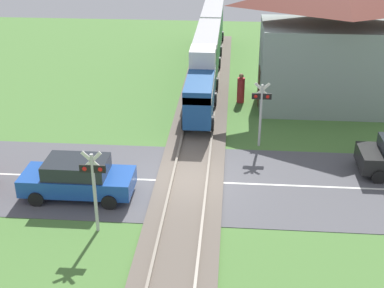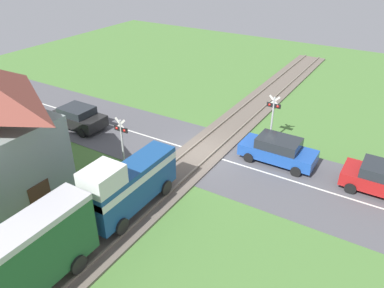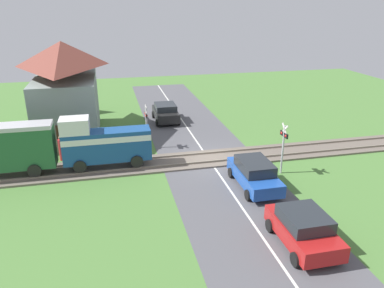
{
  "view_description": "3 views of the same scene",
  "coord_description": "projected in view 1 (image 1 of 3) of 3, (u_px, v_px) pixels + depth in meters",
  "views": [
    {
      "loc": [
        1.65,
        -19.27,
        11.01
      ],
      "look_at": [
        0.0,
        1.15,
        1.2
      ],
      "focal_mm": 50.0,
      "sensor_mm": 36.0,
      "label": 1
    },
    {
      "loc": [
        -9.84,
        17.19,
        11.75
      ],
      "look_at": [
        0.0,
        1.15,
        1.2
      ],
      "focal_mm": 35.0,
      "sensor_mm": 36.0,
      "label": 2
    },
    {
      "loc": [
        -21.94,
        6.18,
        9.8
      ],
      "look_at": [
        0.0,
        1.15,
        1.2
      ],
      "focal_mm": 35.0,
      "sensor_mm": 36.0,
      "label": 3
    }
  ],
  "objects": [
    {
      "name": "road_surface",
      "position": [
        190.0,
        182.0,
        22.19
      ],
      "size": [
        48.0,
        6.4,
        0.02
      ],
      "color": "#515156",
      "rests_on": "ground_plane"
    },
    {
      "name": "station_building",
      "position": [
        336.0,
        45.0,
        28.45
      ],
      "size": [
        8.55,
        4.68,
        7.15
      ],
      "color": "gray",
      "rests_on": "ground_plane"
    },
    {
      "name": "crossing_signal_west_approach",
      "position": [
        94.0,
        181.0,
        18.19
      ],
      "size": [
        0.9,
        0.18,
        3.15
      ],
      "color": "#B7B7B7",
      "rests_on": "ground_plane"
    },
    {
      "name": "pedestrian_by_station",
      "position": [
        241.0,
        89.0,
        30.16
      ],
      "size": [
        0.42,
        0.42,
        1.7
      ],
      "color": "#B2282D",
      "rests_on": "ground_plane"
    },
    {
      "name": "car_near_crossing",
      "position": [
        78.0,
        178.0,
        20.86
      ],
      "size": [
        4.36,
        1.95,
        1.57
      ],
      "color": "#1E4CA8",
      "rests_on": "ground_plane"
    },
    {
      "name": "train",
      "position": [
        208.0,
        49.0,
        33.67
      ],
      "size": [
        1.58,
        19.37,
        3.18
      ],
      "color": "navy",
      "rests_on": "track_bed"
    },
    {
      "name": "ground_plane",
      "position": [
        190.0,
        182.0,
        22.2
      ],
      "size": [
        60.0,
        60.0,
        0.0
      ],
      "primitive_type": "plane",
      "color": "#4C7A38"
    },
    {
      "name": "track_bed",
      "position": [
        190.0,
        180.0,
        22.17
      ],
      "size": [
        2.8,
        48.0,
        0.24
      ],
      "color": "#665B51",
      "rests_on": "ground_plane"
    },
    {
      "name": "crossing_signal_east_approach",
      "position": [
        261.0,
        106.0,
        24.46
      ],
      "size": [
        0.9,
        0.18,
        3.15
      ],
      "color": "#B7B7B7",
      "rests_on": "ground_plane"
    }
  ]
}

